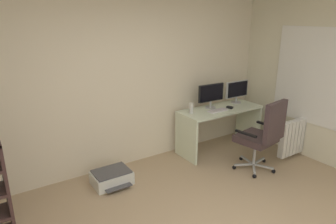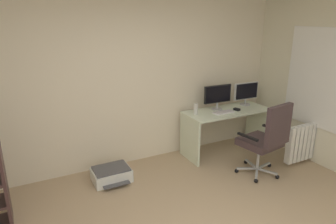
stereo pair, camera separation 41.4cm
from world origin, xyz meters
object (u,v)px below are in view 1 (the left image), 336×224
object	(u,v)px
monitor_main	(211,94)
desk	(220,119)
computer_mouse	(230,107)
radiator	(298,136)
desktop_speaker	(191,108)
monitor_secondary	(237,90)
keyboard	(218,111)
office_chair	(263,133)
printer	(112,177)

from	to	relation	value
monitor_main	desk	bearing A→B (deg)	-39.29
computer_mouse	radiator	world-z (taller)	computer_mouse
desk	computer_mouse	xyz separation A→B (m)	(0.13, -0.09, 0.21)
desk	desktop_speaker	xyz separation A→B (m)	(-0.57, 0.06, 0.28)
monitor_secondary	radiator	xyz separation A→B (m)	(0.44, -1.01, -0.62)
monitor_main	desktop_speaker	world-z (taller)	monitor_main
keyboard	computer_mouse	distance (m)	0.28
monitor_secondary	radiator	distance (m)	1.26
keyboard	office_chair	distance (m)	0.86
desk	radiator	distance (m)	1.30
desk	monitor_secondary	xyz separation A→B (m)	(0.47, 0.10, 0.43)
monitor_secondary	office_chair	world-z (taller)	monitor_secondary
printer	radiator	bearing A→B (deg)	-16.15
computer_mouse	office_chair	world-z (taller)	office_chair
keyboard	desktop_speaker	distance (m)	0.46
desk	desktop_speaker	world-z (taller)	desktop_speaker
computer_mouse	desk	bearing A→B (deg)	129.79
desk	keyboard	world-z (taller)	keyboard
keyboard	monitor_secondary	bearing A→B (deg)	17.14
computer_mouse	radiator	size ratio (longest dim) A/B	0.11
keyboard	computer_mouse	size ratio (longest dim) A/B	3.40
computer_mouse	radiator	distance (m)	1.20
monitor_main	desktop_speaker	xyz separation A→B (m)	(-0.45, -0.05, -0.16)
desktop_speaker	radiator	bearing A→B (deg)	-32.88
office_chair	printer	world-z (taller)	office_chair
keyboard	computer_mouse	xyz separation A→B (m)	(0.28, 0.01, 0.01)
desk	office_chair	distance (m)	0.94
monitor_main	office_chair	distance (m)	1.11
printer	desk	bearing A→B (deg)	1.58
desk	keyboard	distance (m)	0.27
monitor_secondary	office_chair	size ratio (longest dim) A/B	0.44
monitor_main	keyboard	distance (m)	0.31
monitor_secondary	keyboard	size ratio (longest dim) A/B	1.43
keyboard	office_chair	bearing A→B (deg)	-82.51
monitor_secondary	desktop_speaker	size ratio (longest dim) A/B	2.86
desk	keyboard	bearing A→B (deg)	-146.48
monitor_secondary	radiator	size ratio (longest dim) A/B	0.56
office_chair	printer	distance (m)	2.24
monitor_main	office_chair	xyz separation A→B (m)	(0.10, -1.04, -0.38)
monitor_main	desktop_speaker	distance (m)	0.48
computer_mouse	printer	size ratio (longest dim) A/B	0.19
keyboard	desktop_speaker	xyz separation A→B (m)	(-0.43, 0.15, 0.07)
office_chair	desk	bearing A→B (deg)	88.61
monitor_main	keyboard	size ratio (longest dim) A/B	1.45
computer_mouse	office_chair	size ratio (longest dim) A/B	0.09
monitor_secondary	printer	size ratio (longest dim) A/B	0.94
computer_mouse	radiator	xyz separation A→B (m)	(0.78, -0.82, -0.41)
monitor_secondary	monitor_main	bearing A→B (deg)	180.00
monitor_secondary	office_chair	distance (m)	1.21
keyboard	desk	bearing A→B (deg)	32.82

